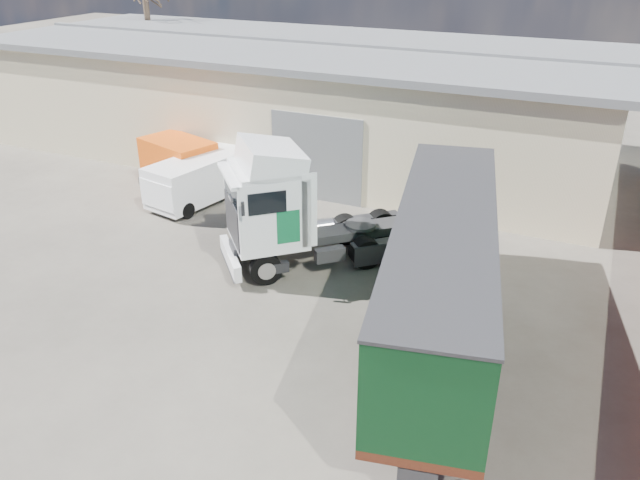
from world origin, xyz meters
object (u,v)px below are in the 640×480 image
at_px(tractor_unit, 292,214).
at_px(box_trailer, 442,266).
at_px(panel_van, 196,181).
at_px(orange_skip, 179,167).

relative_size(tractor_unit, box_trailer, 0.54).
relative_size(tractor_unit, panel_van, 1.31).
bearing_deg(panel_van, tractor_unit, -16.28).
xyz_separation_m(box_trailer, panel_van, (-11.53, 5.47, -1.35)).
height_order(tractor_unit, orange_skip, tractor_unit).
distance_m(box_trailer, orange_skip, 14.84).
bearing_deg(box_trailer, panel_van, 143.23).
height_order(tractor_unit, panel_van, tractor_unit).
height_order(panel_van, orange_skip, orange_skip).
relative_size(tractor_unit, orange_skip, 1.63).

